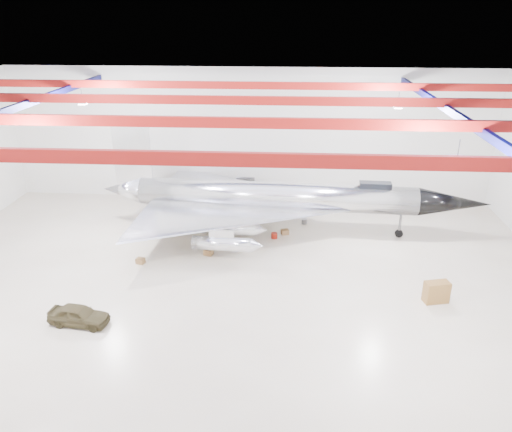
{
  "coord_description": "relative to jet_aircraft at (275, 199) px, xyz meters",
  "views": [
    {
      "loc": [
        3.33,
        -25.6,
        15.22
      ],
      "look_at": [
        1.46,
        2.0,
        3.7
      ],
      "focal_mm": 35.0,
      "sensor_mm": 36.0,
      "label": 1
    }
  ],
  "objects": [
    {
      "name": "floor",
      "position": [
        -2.41,
        -8.08,
        -2.49
      ],
      "size": [
        40.0,
        40.0,
        0.0
      ],
      "primitive_type": "plane",
      "color": "#B7A891",
      "rests_on": "ground"
    },
    {
      "name": "wall_back",
      "position": [
        -2.41,
        6.92,
        3.01
      ],
      "size": [
        40.0,
        0.0,
        40.0
      ],
      "primitive_type": "plane",
      "rotation": [
        1.57,
        0.0,
        0.0
      ],
      "color": "silver",
      "rests_on": "floor"
    },
    {
      "name": "ceiling",
      "position": [
        -2.41,
        -8.08,
        8.51
      ],
      "size": [
        40.0,
        40.0,
        0.0
      ],
      "primitive_type": "plane",
      "rotation": [
        3.14,
        0.0,
        0.0
      ],
      "color": "#0A0F38",
      "rests_on": "wall_back"
    },
    {
      "name": "ceiling_structure",
      "position": [
        -2.41,
        -8.08,
        7.83
      ],
      "size": [
        39.5,
        29.5,
        1.08
      ],
      "color": "maroon",
      "rests_on": "ceiling"
    },
    {
      "name": "jet_aircraft",
      "position": [
        0.0,
        0.0,
        0.0
      ],
      "size": [
        27.86,
        16.67,
        7.6
      ],
      "rotation": [
        0.0,
        0.0,
        -0.05
      ],
      "color": "silver",
      "rests_on": "floor"
    },
    {
      "name": "jeep",
      "position": [
        -9.73,
        -12.49,
        -1.95
      ],
      "size": [
        3.29,
        1.63,
        1.08
      ],
      "primitive_type": "imported",
      "rotation": [
        0.0,
        0.0,
        1.46
      ],
      "color": "#3C341E",
      "rests_on": "floor"
    },
    {
      "name": "desk",
      "position": [
        9.34,
        -9.04,
        -1.87
      ],
      "size": [
        1.47,
        0.97,
        1.24
      ],
      "primitive_type": "cube",
      "rotation": [
        0.0,
        0.0,
        0.24
      ],
      "color": "brown",
      "rests_on": "floor"
    },
    {
      "name": "crate_ply",
      "position": [
        -8.46,
        -5.67,
        -2.31
      ],
      "size": [
        0.61,
        0.54,
        0.36
      ],
      "primitive_type": "cube",
      "rotation": [
        0.0,
        0.0,
        -0.29
      ],
      "color": "olive",
      "rests_on": "floor"
    },
    {
      "name": "toolbox_red",
      "position": [
        -3.86,
        1.52,
        -2.34
      ],
      "size": [
        0.53,
        0.47,
        0.31
      ],
      "primitive_type": "cube",
      "rotation": [
        0.0,
        0.0,
        0.31
      ],
      "color": "maroon",
      "rests_on": "floor"
    },
    {
      "name": "parts_bin",
      "position": [
        0.79,
        -0.53,
        -2.31
      ],
      "size": [
        0.64,
        0.57,
        0.37
      ],
      "primitive_type": "cube",
      "rotation": [
        0.0,
        0.0,
        0.33
      ],
      "color": "olive",
      "rests_on": "floor"
    },
    {
      "name": "tool_chest",
      "position": [
        0.03,
        -1.26,
        -2.29
      ],
      "size": [
        0.51,
        0.51,
        0.41
      ],
      "primitive_type": "cylinder",
      "rotation": [
        0.0,
        0.0,
        -0.14
      ],
      "color": "maroon",
      "rests_on": "floor"
    },
    {
      "name": "oil_barrel",
      "position": [
        -4.27,
        -4.17,
        -2.29
      ],
      "size": [
        0.67,
        0.6,
        0.4
      ],
      "primitive_type": "cube",
      "rotation": [
        0.0,
        0.0,
        -0.29
      ],
      "color": "olive",
      "rests_on": "floor"
    },
    {
      "name": "spares_box",
      "position": [
        2.24,
        1.51,
        -2.31
      ],
      "size": [
        0.51,
        0.51,
        0.36
      ],
      "primitive_type": "cylinder",
      "rotation": [
        0.0,
        0.0,
        -0.31
      ],
      "color": "#59595B",
      "rests_on": "floor"
    }
  ]
}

